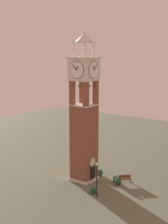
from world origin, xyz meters
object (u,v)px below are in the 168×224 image
object	(u,v)px
lamp_post	(97,173)
trash_bin	(115,179)
clock_tower	(84,119)
park_bench	(125,179)

from	to	relation	value
lamp_post	trash_bin	bearing A→B (deg)	6.41
lamp_post	trash_bin	xyz separation A→B (m)	(4.93, 0.55, -2.39)
trash_bin	clock_tower	bearing A→B (deg)	114.53
park_bench	clock_tower	bearing A→B (deg)	115.13
clock_tower	lamp_post	distance (m)	7.35
clock_tower	lamp_post	bearing A→B (deg)	-128.17
park_bench	trash_bin	size ratio (longest dim) A/B	1.81
clock_tower	lamp_post	xyz separation A→B (m)	(-3.28, -4.17, -5.08)
park_bench	trash_bin	distance (m)	1.21
park_bench	lamp_post	distance (m)	5.97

